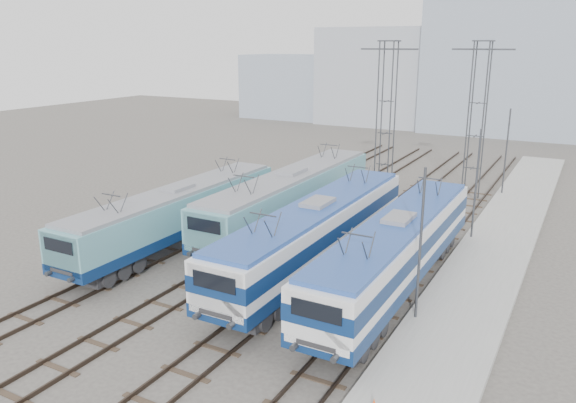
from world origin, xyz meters
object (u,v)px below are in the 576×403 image
at_px(locomotive_center_left, 290,196).
at_px(locomotive_center_right, 316,231).
at_px(catenary_tower_west, 386,112).
at_px(mast_front, 420,248).
at_px(locomotive_far_left, 177,212).
at_px(mast_mid, 476,187).
at_px(locomotive_far_right, 396,248).
at_px(mast_rear, 506,153).
at_px(catenary_tower_east, 477,114).

distance_m(locomotive_center_left, locomotive_center_right, 7.07).
bearing_deg(catenary_tower_west, mast_front, -66.73).
height_order(locomotive_far_left, mast_mid, mast_mid).
distance_m(locomotive_far_right, mast_front, 3.43).
bearing_deg(mast_front, mast_mid, 90.00).
bearing_deg(mast_mid, mast_rear, 90.00).
distance_m(locomotive_center_right, mast_front, 7.12).
height_order(locomotive_center_left, mast_front, mast_front).
distance_m(locomotive_far_left, catenary_tower_west, 19.21).
bearing_deg(mast_front, locomotive_far_left, 170.43).
height_order(locomotive_center_right, mast_mid, mast_mid).
xyz_separation_m(locomotive_far_right, mast_rear, (1.85, 21.37, 1.20)).
height_order(locomotive_far_left, catenary_tower_east, catenary_tower_east).
bearing_deg(locomotive_far_left, mast_front, -9.57).
xyz_separation_m(locomotive_far_left, catenary_tower_east, (13.25, 19.41, 4.48)).
relative_size(catenary_tower_west, mast_mid, 1.71).
bearing_deg(locomotive_far_left, catenary_tower_east, 55.68).
bearing_deg(catenary_tower_east, catenary_tower_west, -162.90).
bearing_deg(locomotive_far_right, locomotive_far_left, -179.81).
relative_size(locomotive_center_right, mast_front, 2.63).
xyz_separation_m(locomotive_far_right, mast_front, (1.85, -2.63, 1.20)).
relative_size(locomotive_far_right, catenary_tower_west, 1.50).
bearing_deg(mast_mid, mast_front, -90.00).
bearing_deg(locomotive_far_right, catenary_tower_east, 90.74).
height_order(locomotive_center_left, locomotive_center_right, locomotive_center_left).
bearing_deg(locomotive_far_right, mast_rear, 85.05).
bearing_deg(catenary_tower_west, locomotive_center_left, -101.04).
distance_m(locomotive_center_left, catenary_tower_west, 12.51).
bearing_deg(mast_rear, locomotive_far_right, -94.95).
height_order(locomotive_far_left, locomotive_center_left, locomotive_center_left).
xyz_separation_m(catenary_tower_west, catenary_tower_east, (6.50, 2.00, 0.00)).
bearing_deg(locomotive_center_right, mast_front, -25.40).
bearing_deg(catenary_tower_west, locomotive_center_right, -82.45).
relative_size(locomotive_far_right, mast_front, 2.58).
bearing_deg(mast_mid, catenary_tower_west, 137.07).
relative_size(locomotive_center_left, catenary_tower_west, 1.56).
bearing_deg(catenary_tower_east, locomotive_center_right, -102.62).
relative_size(catenary_tower_west, mast_front, 1.71).
relative_size(locomotive_center_left, mast_mid, 2.68).
height_order(locomotive_center_right, mast_rear, mast_rear).
distance_m(locomotive_center_right, catenary_tower_west, 17.66).
xyz_separation_m(catenary_tower_east, mast_rear, (2.10, 2.00, -3.14)).
height_order(locomotive_far_left, catenary_tower_west, catenary_tower_west).
xyz_separation_m(catenary_tower_east, mast_mid, (2.10, -10.00, -3.14)).
bearing_deg(mast_front, locomotive_center_right, 154.60).
height_order(locomotive_far_left, locomotive_far_right, locomotive_far_right).
xyz_separation_m(catenary_tower_west, mast_rear, (8.60, 4.00, -3.14)).
xyz_separation_m(locomotive_far_left, catenary_tower_west, (6.75, 17.41, 4.48)).
xyz_separation_m(mast_front, mast_mid, (0.00, 12.00, 0.00)).
height_order(locomotive_far_right, mast_mid, mast_mid).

